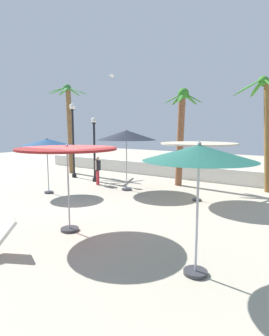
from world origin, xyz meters
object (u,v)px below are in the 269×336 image
object	(u,v)px
patio_umbrella_3	(199,155)
palm_tree_0	(181,128)
palm_tree_1	(69,119)
seagull_0	(112,76)
lamp_post_1	(94,146)
palm_tree_2	(266,121)
patio_umbrella_1	(126,135)
patio_umbrella_0	(199,145)
patio_umbrella_2	(47,143)
lamp_post_0	(73,133)
guest_0	(98,168)
patio_umbrella_4	(67,153)

from	to	relation	value
patio_umbrella_3	palm_tree_0	distance (m)	9.41
palm_tree_1	seagull_0	world-z (taller)	seagull_0
lamp_post_1	palm_tree_2	bearing A→B (deg)	19.07
patio_umbrella_3	lamp_post_1	bearing A→B (deg)	144.77
patio_umbrella_1	patio_umbrella_0	bearing A→B (deg)	1.18
patio_umbrella_2	palm_tree_2	xyz separation A→B (m)	(8.03, 6.35, 1.01)
patio_umbrella_0	palm_tree_0	bearing A→B (deg)	129.58
patio_umbrella_0	lamp_post_0	size ratio (longest dim) A/B	0.69
patio_umbrella_2	palm_tree_1	xyz separation A→B (m)	(-3.96, 4.81, 1.29)
patio_umbrella_1	seagull_0	size ratio (longest dim) A/B	3.34
patio_umbrella_2	lamp_post_1	distance (m)	3.49
patio_umbrella_0	lamp_post_0	world-z (taller)	lamp_post_0
patio_umbrella_2	lamp_post_0	world-z (taller)	lamp_post_0
lamp_post_1	guest_0	xyz separation A→B (m)	(0.79, -0.60, -1.10)
patio_umbrella_0	patio_umbrella_3	xyz separation A→B (m)	(2.46, -5.70, 0.15)
patio_umbrella_0	palm_tree_1	xyz separation A→B (m)	(-10.19, 2.05, 1.31)
patio_umbrella_1	patio_umbrella_4	world-z (taller)	patio_umbrella_1
patio_umbrella_1	palm_tree_2	world-z (taller)	palm_tree_2
palm_tree_0	patio_umbrella_4	bearing A→B (deg)	-86.66
lamp_post_1	seagull_0	world-z (taller)	seagull_0
palm_tree_1	seagull_0	distance (m)	4.51
patio_umbrella_0	palm_tree_0	xyz separation A→B (m)	(-2.08, 2.52, 0.72)
palm_tree_1	seagull_0	size ratio (longest dim) A/B	6.68
patio_umbrella_2	patio_umbrella_3	distance (m)	9.18
patio_umbrella_4	lamp_post_0	size ratio (longest dim) A/B	0.63
guest_0	seagull_0	bearing A→B (deg)	122.38
seagull_0	lamp_post_1	bearing A→B (deg)	-61.63
patio_umbrella_1	palm_tree_0	world-z (taller)	palm_tree_0
palm_tree_0	palm_tree_2	size ratio (longest dim) A/B	0.93
patio_umbrella_4	seagull_0	bearing A→B (deg)	124.69
lamp_post_1	guest_0	size ratio (longest dim) A/B	2.37
patio_umbrella_1	lamp_post_0	size ratio (longest dim) A/B	0.66
patio_umbrella_0	guest_0	bearing A→B (deg)	179.11
guest_0	seagull_0	distance (m)	8.29
seagull_0	patio_umbrella_1	bearing A→B (deg)	-44.27
lamp_post_0	patio_umbrella_2	bearing A→B (deg)	-57.41
lamp_post_0	seagull_0	size ratio (longest dim) A/B	5.06
patio_umbrella_4	seagull_0	size ratio (longest dim) A/B	3.19
palm_tree_1	lamp_post_1	world-z (taller)	palm_tree_1
palm_tree_0	lamp_post_0	distance (m)	6.72
palm_tree_0	lamp_post_1	bearing A→B (deg)	-157.80
patio_umbrella_2	patio_umbrella_4	size ratio (longest dim) A/B	0.92
patio_umbrella_3	patio_umbrella_4	bearing A→B (deg)	177.59
patio_umbrella_2	palm_tree_1	world-z (taller)	palm_tree_1
patio_umbrella_4	lamp_post_1	bearing A→B (deg)	128.61
patio_umbrella_0	patio_umbrella_4	world-z (taller)	patio_umbrella_4
palm_tree_0	lamp_post_1	distance (m)	4.96
patio_umbrella_0	patio_umbrella_2	world-z (taller)	patio_umbrella_2
palm_tree_0	palm_tree_1	size ratio (longest dim) A/B	0.85
patio_umbrella_4	lamp_post_0	bearing A→B (deg)	137.23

